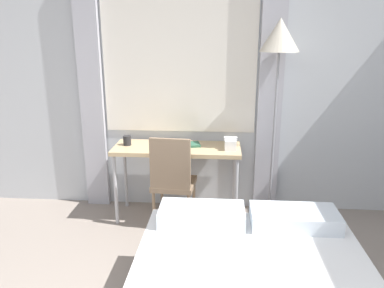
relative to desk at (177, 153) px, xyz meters
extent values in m
cube|color=silver|center=(0.29, 0.32, 0.66)|extent=(5.59, 0.05, 2.70)
cube|color=white|center=(0.00, 0.29, 0.91)|extent=(1.56, 0.01, 1.50)
cube|color=#B2B2BC|center=(-0.92, 0.25, 0.61)|extent=(0.24, 0.06, 2.60)
cube|color=#B2B2BC|center=(0.92, 0.25, 0.61)|extent=(0.24, 0.06, 2.60)
cube|color=tan|center=(0.00, 0.00, 0.05)|extent=(1.26, 0.48, 0.04)
cylinder|color=#B2B2B7|center=(-0.59, -0.20, -0.33)|extent=(0.04, 0.04, 0.72)
cylinder|color=#B2B2B7|center=(0.59, -0.20, -0.33)|extent=(0.04, 0.04, 0.72)
cylinder|color=#B2B2B7|center=(-0.59, 0.20, -0.33)|extent=(0.04, 0.04, 0.72)
cylinder|color=#B2B2B7|center=(0.59, 0.20, -0.33)|extent=(0.04, 0.04, 0.72)
cube|color=#8C7259|center=(-0.01, -0.14, -0.27)|extent=(0.43, 0.43, 0.05)
cube|color=#8C7259|center=(-0.03, -0.32, 0.00)|extent=(0.38, 0.07, 0.49)
cylinder|color=#8C7259|center=(-0.20, -0.29, -0.49)|extent=(0.03, 0.03, 0.40)
cylinder|color=#8C7259|center=(0.14, -0.32, -0.49)|extent=(0.03, 0.03, 0.40)
cylinder|color=#8C7259|center=(-0.17, 0.05, -0.49)|extent=(0.03, 0.03, 0.40)
cylinder|color=#8C7259|center=(0.17, 0.02, -0.49)|extent=(0.03, 0.03, 0.40)
cube|color=silver|center=(0.30, -1.02, -0.14)|extent=(0.63, 0.32, 0.12)
cube|color=silver|center=(0.98, -1.02, -0.14)|extent=(0.63, 0.32, 0.12)
cylinder|color=#4C4C51|center=(0.95, 0.03, -0.68)|extent=(0.26, 0.26, 0.03)
cylinder|color=gray|center=(0.95, 0.03, 0.17)|extent=(0.02, 0.02, 1.65)
cone|color=beige|center=(0.95, 0.03, 1.14)|extent=(0.36, 0.36, 0.30)
cube|color=white|center=(0.53, -0.04, 0.12)|extent=(0.11, 0.15, 0.10)
cube|color=white|center=(0.53, -0.04, 0.18)|extent=(0.13, 0.05, 0.02)
cube|color=#33664C|center=(0.08, 0.03, 0.08)|extent=(0.33, 0.22, 0.02)
cube|color=white|center=(0.08, 0.03, 0.09)|extent=(0.31, 0.21, 0.01)
cylinder|color=#262628|center=(-0.51, 0.02, 0.12)|extent=(0.08, 0.08, 0.10)
camera|label=1|loc=(0.42, -3.54, 1.15)|focal=35.00mm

